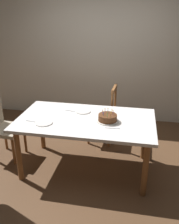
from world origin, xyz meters
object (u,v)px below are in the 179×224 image
Objects in this scene: plate_far_side at (83,111)px; dining_table at (86,124)px; plate_near_celebrant at (44,123)px; chair_spindle_back at (103,115)px; chair_upholstered at (1,124)px; birthday_cake at (108,118)px.

dining_table is at bearing -68.80° from plate_far_side.
plate_far_side is (-0.09, 0.23, 0.09)m from dining_table.
chair_spindle_back reaches higher than plate_near_celebrant.
chair_spindle_back is at bearing 28.25° from chair_upholstered.
plate_far_side is (0.40, 0.46, 0.00)m from plate_near_celebrant.
dining_table is 1.29m from chair_upholstered.
dining_table is at bearing -97.69° from chair_spindle_back.
chair_upholstered reaches higher than plate_near_celebrant.
plate_far_side is 0.70m from chair_spindle_back.
chair_upholstered is (-1.39, -0.75, 0.07)m from chair_spindle_back.
dining_table is 0.55m from plate_near_celebrant.
plate_near_celebrant is 0.88m from chair_upholstered.
chair_spindle_back reaches higher than birthday_cake.
birthday_cake is 0.93m from chair_spindle_back.
chair_upholstered is at bearing 176.35° from dining_table.
dining_table is at bearing 25.12° from plate_near_celebrant.
birthday_cake reaches higher than plate_near_celebrant.
birthday_cake is at bearing -3.76° from chair_upholstered.
plate_far_side is at bearing 146.37° from birthday_cake.
dining_table is 0.26m from plate_far_side.
birthday_cake is at bearing -4.25° from dining_table.
birthday_cake is at bearing -33.63° from plate_far_side.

